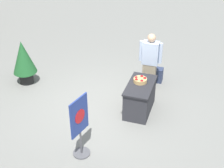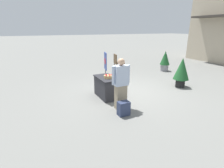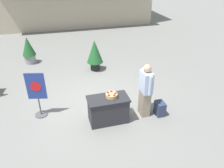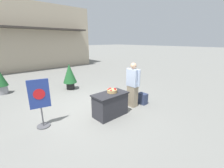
{
  "view_description": "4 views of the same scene",
  "coord_description": "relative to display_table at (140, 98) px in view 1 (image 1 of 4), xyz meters",
  "views": [
    {
      "loc": [
        -5.98,
        -2.25,
        4.64
      ],
      "look_at": [
        0.18,
        -0.26,
        0.67
      ],
      "focal_mm": 50.0,
      "sensor_mm": 36.0,
      "label": 1
    },
    {
      "loc": [
        5.8,
        -3.42,
        2.46
      ],
      "look_at": [
        0.36,
        -0.79,
        0.52
      ],
      "focal_mm": 28.0,
      "sensor_mm": 36.0,
      "label": 2
    },
    {
      "loc": [
        -1.0,
        -5.73,
        3.99
      ],
      "look_at": [
        0.51,
        -0.32,
        0.81
      ],
      "focal_mm": 35.0,
      "sensor_mm": 36.0,
      "label": 3
    },
    {
      "loc": [
        -2.69,
        -4.27,
        2.36
      ],
      "look_at": [
        0.61,
        -0.61,
        0.91
      ],
      "focal_mm": 24.0,
      "sensor_mm": 36.0,
      "label": 4
    }
  ],
  "objects": [
    {
      "name": "potted_plant_near_left",
      "position": [
        0.33,
        3.38,
        0.36
      ],
      "size": [
        0.66,
        0.66,
        1.27
      ],
      "color": "black",
      "rests_on": "ground_plane"
    },
    {
      "name": "person_visitor",
      "position": [
        1.09,
        0.01,
        0.44
      ],
      "size": [
        0.26,
        0.61,
        1.61
      ],
      "rotation": [
        0.0,
        0.0,
        -3.13
      ],
      "color": "gray",
      "rests_on": "ground_plane"
    },
    {
      "name": "poster_board",
      "position": [
        -1.85,
        0.78,
        0.36
      ],
      "size": [
        0.52,
        0.36,
        1.38
      ],
      "rotation": [
        0.0,
        0.0,
        -1.81
      ],
      "color": "#4C4C51",
      "rests_on": "ground_plane"
    },
    {
      "name": "apple_basket",
      "position": [
        0.11,
        0.04,
        0.43
      ],
      "size": [
        0.32,
        0.32,
        0.13
      ],
      "color": "tan",
      "rests_on": "display_table"
    },
    {
      "name": "backpack",
      "position": [
        1.53,
        -0.13,
        -0.17
      ],
      "size": [
        0.24,
        0.34,
        0.42
      ],
      "color": "#2D3856",
      "rests_on": "ground_plane"
    },
    {
      "name": "ground_plane",
      "position": [
        -0.22,
        0.95,
        -0.38
      ],
      "size": [
        120.0,
        120.0,
        0.0
      ],
      "primitive_type": "plane",
      "color": "slate"
    },
    {
      "name": "display_table",
      "position": [
        0.0,
        0.0,
        0.0
      ],
      "size": [
        1.13,
        0.61,
        0.76
      ],
      "color": "#2D2D33",
      "rests_on": "ground_plane"
    }
  ]
}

